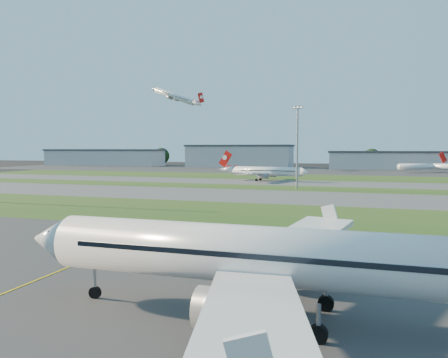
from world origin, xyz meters
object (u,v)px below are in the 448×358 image
at_px(mini_jet_near, 421,166).
at_px(airliner_parked, 273,258).
at_px(airliner_taxiing, 265,171).
at_px(light_mast_centre, 297,142).

bearing_deg(mini_jet_near, airliner_parked, -128.62).
relative_size(airliner_taxiing, mini_jet_near, 1.32).
relative_size(mini_jet_near, light_mast_centre, 1.00).
bearing_deg(mini_jet_near, airliner_taxiing, -157.50).
bearing_deg(airliner_taxiing, mini_jet_near, -122.01).
relative_size(airliner_taxiing, light_mast_centre, 1.32).
bearing_deg(airliner_parked, mini_jet_near, 80.88).
xyz_separation_m(mini_jet_near, light_mast_centre, (-48.96, -113.61, 11.53)).
bearing_deg(light_mast_centre, airliner_parked, -82.72).
xyz_separation_m(airliner_parked, light_mast_centre, (-13.48, 105.49, 10.15)).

